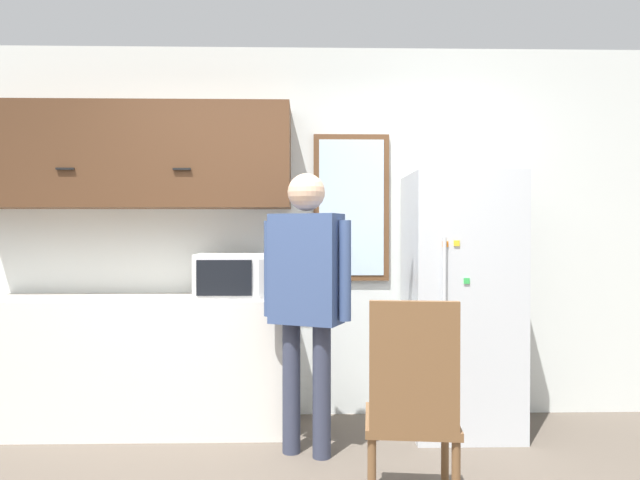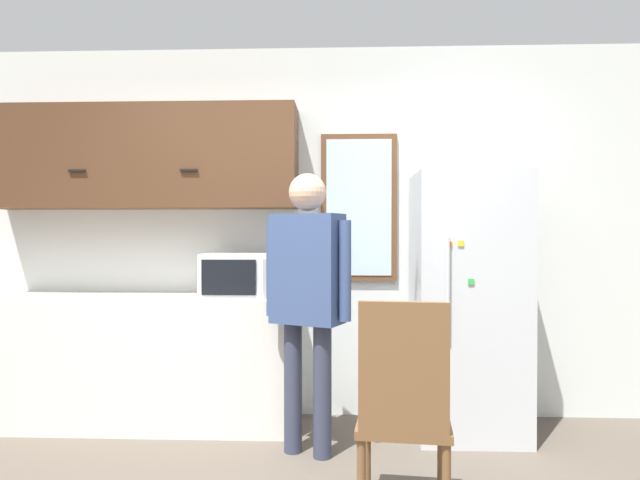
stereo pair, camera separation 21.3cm
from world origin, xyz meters
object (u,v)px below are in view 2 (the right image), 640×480
at_px(person, 307,284).
at_px(refrigerator, 467,303).
at_px(microwave, 241,275).
at_px(chair, 404,404).

relative_size(person, refrigerator, 0.98).
distance_m(microwave, chair, 1.66).
xyz_separation_m(microwave, refrigerator, (1.53, -0.03, -0.18)).
bearing_deg(person, microwave, 160.64).
bearing_deg(microwave, chair, -51.51).
height_order(person, refrigerator, refrigerator).
distance_m(microwave, person, 0.66).
relative_size(microwave, person, 0.30).
height_order(microwave, refrigerator, refrigerator).
distance_m(microwave, refrigerator, 1.55).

